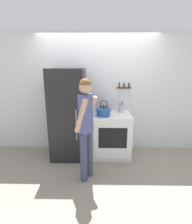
# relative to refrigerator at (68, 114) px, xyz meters

# --- Properties ---
(ground_plane) EXTENTS (14.00, 14.00, 0.00)m
(ground_plane) POSITION_rel_refrigerator_xyz_m (0.59, 0.35, -0.91)
(ground_plane) COLOR gray
(wall_back) EXTENTS (10.00, 0.06, 2.55)m
(wall_back) POSITION_rel_refrigerator_xyz_m (0.59, 0.38, 0.37)
(wall_back) COLOR silver
(wall_back) RESTS_ON ground_plane
(refrigerator) EXTENTS (0.68, 0.73, 1.82)m
(refrigerator) POSITION_rel_refrigerator_xyz_m (0.00, 0.00, 0.00)
(refrigerator) COLOR black
(refrigerator) RESTS_ON ground_plane
(stove_range) EXTENTS (0.77, 0.70, 0.91)m
(stove_range) POSITION_rel_refrigerator_xyz_m (0.89, -0.00, -0.44)
(stove_range) COLOR white
(stove_range) RESTS_ON ground_plane
(dutch_oven_pot) EXTENTS (0.32, 0.28, 0.16)m
(dutch_oven_pot) POSITION_rel_refrigerator_xyz_m (0.71, -0.11, 0.07)
(dutch_oven_pot) COLOR #1E4C9E
(dutch_oven_pot) RESTS_ON stove_range
(tea_kettle) EXTENTS (0.26, 0.21, 0.26)m
(tea_kettle) POSITION_rel_refrigerator_xyz_m (0.73, 0.16, 0.08)
(tea_kettle) COLOR black
(tea_kettle) RESTS_ON stove_range
(utensil_jar) EXTENTS (0.10, 0.10, 0.24)m
(utensil_jar) POSITION_rel_refrigerator_xyz_m (1.08, 0.16, 0.08)
(utensil_jar) COLOR #B7BABF
(utensil_jar) RESTS_ON stove_range
(person) EXTENTS (0.38, 0.42, 1.69)m
(person) POSITION_rel_refrigerator_xyz_m (0.42, -0.79, 0.05)
(person) COLOR #38425B
(person) RESTS_ON ground_plane
(wall_knife_strip) EXTENTS (0.31, 0.03, 0.34)m
(wall_knife_strip) POSITION_rel_refrigerator_xyz_m (1.16, 0.34, 0.50)
(wall_knife_strip) COLOR brown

